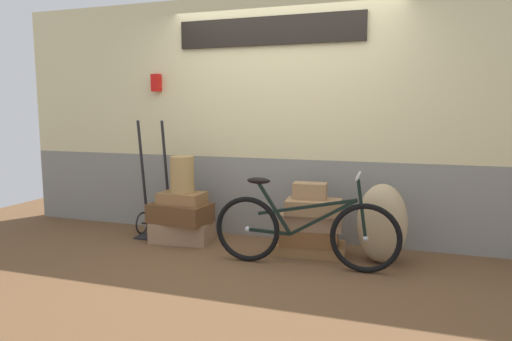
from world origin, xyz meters
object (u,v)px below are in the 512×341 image
suitcase_2 (182,198)px  burlap_sack (382,224)px  suitcase_5 (311,221)px  suitcase_6 (314,207)px  suitcase_7 (310,191)px  suitcase_3 (309,248)px  wicker_basket (182,174)px  luggage_trolley (155,208)px  suitcase_1 (180,213)px  bicycle (304,231)px  suitcase_4 (309,236)px  suitcase_0 (182,231)px

suitcase_2 → burlap_sack: (2.08, -0.02, -0.11)m
suitcase_2 → suitcase_5: size_ratio=0.78×
suitcase_5 → suitcase_6: bearing=-41.2°
suitcase_2 → suitcase_7: (1.39, 0.02, 0.15)m
suitcase_3 → suitcase_7: size_ratio=2.16×
burlap_sack → wicker_basket: bearing=179.3°
luggage_trolley → suitcase_1: bearing=-17.6°
suitcase_3 → suitcase_5: bearing=-64.4°
suitcase_5 → suitcase_7: suitcase_7 is taller
suitcase_1 → suitcase_7: suitcase_7 is taller
bicycle → luggage_trolley: bearing=165.5°
suitcase_3 → wicker_basket: (-1.39, -0.01, 0.68)m
suitcase_4 → bicycle: 0.38m
suitcase_4 → suitcase_6: suitcase_6 is taller
suitcase_6 → bicycle: bearing=-98.8°
suitcase_0 → suitcase_7: 1.50m
suitcase_2 → luggage_trolley: 0.45m
suitcase_6 → suitcase_2: bearing=173.8°
suitcase_2 → wicker_basket: size_ratio=1.22×
suitcase_3 → suitcase_1: bearing=175.3°
suitcase_2 → luggage_trolley: bearing=166.5°
burlap_sack → suitcase_3: bearing=176.9°
suitcase_3 → bicycle: (0.02, -0.39, 0.28)m
suitcase_7 → suitcase_2: bearing=177.0°
suitcase_7 → wicker_basket: 1.39m
luggage_trolley → suitcase_5: bearing=-3.3°
luggage_trolley → bicycle: size_ratio=0.77×
suitcase_4 → suitcase_6: size_ratio=1.05×
suitcase_3 → suitcase_7: bearing=140.9°
suitcase_1 → burlap_sack: 2.10m
suitcase_3 → luggage_trolley: luggage_trolley is taller
luggage_trolley → bicycle: 1.88m
wicker_basket → suitcase_4: bearing=-0.9°
suitcase_1 → suitcase_4: (1.41, 0.00, -0.13)m
suitcase_2 → suitcase_3: bearing=2.2°
suitcase_1 → bicycle: (1.43, -0.35, 0.02)m
suitcase_1 → burlap_sack: size_ratio=0.85×
suitcase_3 → bicycle: 0.48m
bicycle → suitcase_5: bearing=91.9°
suitcase_2 → bicycle: (1.42, -0.36, -0.15)m
suitcase_6 → burlap_sack: (0.64, 0.01, -0.11)m
suitcase_0 → suitcase_3: 1.41m
suitcase_1 → bicycle: bearing=-7.8°
suitcase_0 → suitcase_6: size_ratio=1.19×
suitcase_3 → suitcase_6: 0.43m
suitcase_4 → wicker_basket: size_ratio=1.44×
suitcase_0 → suitcase_3: (1.41, 0.00, -0.05)m
suitcase_0 → wicker_basket: size_ratio=1.62×
suitcase_1 → wicker_basket: wicker_basket is taller
suitcase_0 → suitcase_1: (0.00, -0.04, 0.21)m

